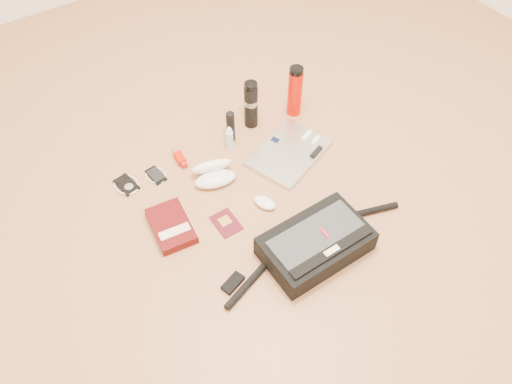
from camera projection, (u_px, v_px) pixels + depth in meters
ground at (271, 208)px, 2.08m from camera, size 4.00×4.00×0.00m
messenger_bag at (315, 244)px, 1.91m from camera, size 0.84×0.25×0.12m
laptop at (289, 153)px, 2.26m from camera, size 0.42×0.36×0.03m
book at (172, 226)px, 2.00m from camera, size 0.18×0.24×0.04m
passport at (226, 223)px, 2.03m from camera, size 0.09×0.13×0.01m
mouse at (265, 203)px, 2.08m from camera, size 0.09×0.11×0.03m
sunglasses_case at (214, 173)px, 2.16m from camera, size 0.21×0.19×0.10m
ipod at (126, 185)px, 2.15m from camera, size 0.11×0.12×0.01m
phone at (156, 175)px, 2.19m from camera, size 0.09×0.11×0.01m
inhaler at (180, 158)px, 2.24m from camera, size 0.04×0.12×0.03m
spray_bottle at (230, 139)px, 2.26m from camera, size 0.04×0.04×0.12m
aerosol_can at (231, 126)px, 2.27m from camera, size 0.04×0.04×0.17m
thermos_black at (251, 104)px, 2.31m from camera, size 0.08×0.08×0.25m
thermos_red at (295, 91)px, 2.35m from camera, size 0.07×0.07×0.26m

